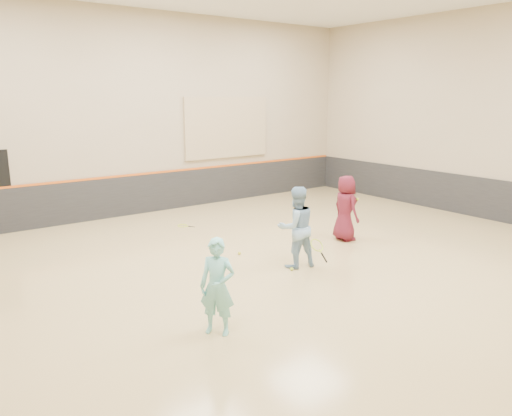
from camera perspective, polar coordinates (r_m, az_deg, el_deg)
room at (r=10.75m, az=1.72°, el=-2.06°), size 15.04×12.04×6.22m
wainscot_back at (r=15.80m, az=-11.81°, el=1.72°), size 14.90×0.04×1.20m
wainscot_right at (r=16.40m, az=22.69°, el=1.39°), size 0.04×11.90×1.20m
accent_stripe at (r=15.69m, az=-11.90°, el=3.93°), size 14.90×0.03×0.06m
acoustic_panel at (r=16.89m, az=-3.34°, el=9.18°), size 3.20×0.08×2.00m
girl at (r=7.62m, az=-4.44°, el=-8.95°), size 0.63×0.65×1.51m
instructor at (r=10.48m, az=4.62°, el=-2.20°), size 0.97×0.83×1.73m
young_man at (r=12.60m, az=10.20°, el=-0.01°), size 0.63×0.86×1.64m
held_racket at (r=10.40m, az=6.96°, el=-4.23°), size 0.50×0.50×0.52m
spare_racket at (r=14.02m, az=-8.40°, el=-1.93°), size 0.62×0.62×0.07m
ball_under_racket at (r=10.47m, az=4.10°, el=-6.97°), size 0.07×0.07×0.07m
ball_in_hand at (r=12.50m, az=11.54°, el=1.01°), size 0.07×0.07×0.07m
ball_beside_spare at (r=11.45m, az=-1.91°, el=-5.18°), size 0.07×0.07×0.07m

